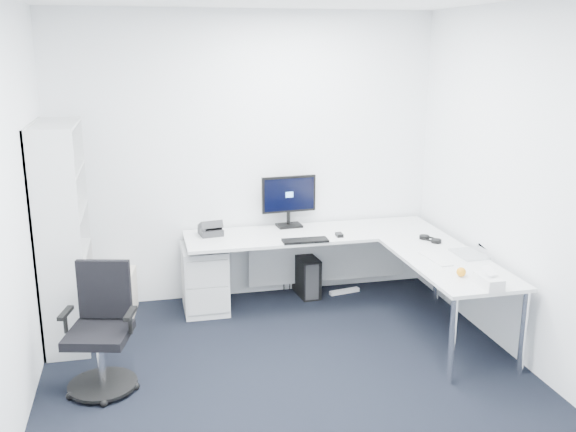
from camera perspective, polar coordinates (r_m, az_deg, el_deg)
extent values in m
plane|color=black|center=(4.59, 1.18, -16.28)|extent=(4.20, 4.20, 0.00)
cube|color=white|center=(6.07, -3.63, 5.14)|extent=(3.60, 0.02, 2.70)
cube|color=white|center=(2.21, 15.21, -13.25)|extent=(3.60, 0.02, 2.70)
cube|color=white|center=(4.82, 22.51, 1.46)|extent=(0.02, 4.20, 2.70)
cube|color=silver|center=(5.97, -7.40, -5.53)|extent=(0.40, 0.49, 0.61)
cube|color=black|center=(6.32, 1.63, -5.29)|extent=(0.21, 0.41, 0.39)
cube|color=beige|center=(6.06, -14.37, -6.67)|extent=(0.24, 0.44, 0.40)
cube|color=silver|center=(6.43, 5.03, -6.68)|extent=(0.32, 0.11, 0.04)
cube|color=black|center=(5.70, 1.54, -2.18)|extent=(0.41, 0.15, 0.02)
cube|color=black|center=(5.86, 4.58, -1.68)|extent=(0.06, 0.10, 0.03)
cube|color=silver|center=(5.36, 12.99, -3.72)|extent=(0.14, 0.39, 0.01)
sphere|color=orange|center=(5.01, 15.14, -4.83)|extent=(0.07, 0.07, 0.07)
cube|color=silver|center=(4.85, 17.41, -5.57)|extent=(0.13, 0.24, 0.08)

